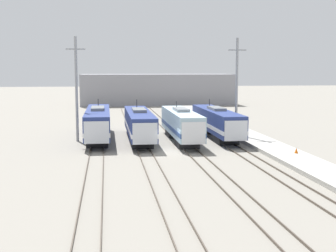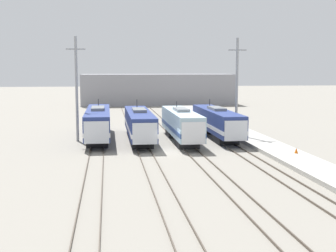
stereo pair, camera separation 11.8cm
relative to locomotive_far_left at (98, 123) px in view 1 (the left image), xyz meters
name	(u,v)px [view 1 (the left image)]	position (x,y,z in m)	size (l,w,h in m)	color
ground_plane	(168,152)	(7.68, -9.83, -2.14)	(400.00, 400.00, 0.00)	gray
rail_pair_far_left	(97,153)	(0.00, -9.83, -2.06)	(1.51, 120.00, 0.15)	#4C4238
rail_pair_center_left	(145,152)	(5.12, -9.83, -2.06)	(1.51, 120.00, 0.15)	#4C4238
rail_pair_center_right	(192,151)	(10.24, -9.83, -2.06)	(1.51, 120.00, 0.15)	#4C4238
rail_pair_far_right	(237,150)	(15.35, -9.83, -2.06)	(1.51, 120.00, 0.15)	#4C4238
locomotive_far_left	(98,123)	(0.00, 0.00, 0.00)	(2.97, 19.29, 4.91)	black
locomotive_center_left	(139,125)	(5.12, -1.67, -0.07)	(2.93, 18.44, 4.90)	black
locomotive_center_right	(182,125)	(10.24, -2.84, -0.01)	(2.86, 17.13, 4.73)	#232326
locomotive_far_right	(217,122)	(15.35, -0.21, -0.08)	(2.90, 18.97, 4.80)	black
catenary_tower_left	(76,88)	(-2.52, -0.69, 4.49)	(2.36, 0.34, 12.87)	gray
catenary_tower_right	(237,87)	(17.74, -0.69, 4.49)	(2.36, 0.34, 12.87)	gray
platform	(272,148)	(19.35, -9.83, -1.93)	(4.00, 120.00, 0.43)	#A8A59E
traffic_cone	(296,151)	(20.14, -14.60, -1.44)	(0.38, 0.38, 0.54)	orange
depot_building	(157,89)	(14.02, 60.38, 1.70)	(38.36, 14.77, 7.68)	gray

